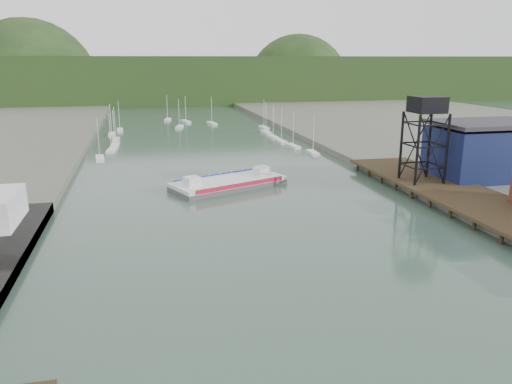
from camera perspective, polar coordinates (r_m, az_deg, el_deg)
name	(u,v)px	position (r m, az deg, el deg)	size (l,w,h in m)	color
east_pier	(472,199)	(91.80, 23.48, -0.76)	(14.00, 70.00, 2.45)	black
lift_tower	(427,110)	(98.89, 18.94, 8.86)	(6.50, 6.50, 16.00)	black
blue_shed	(485,151)	(110.14, 24.70, 4.33)	(20.50, 14.50, 11.30)	#0C1A37
marina_sailboats	(195,135)	(166.90, -7.04, 6.46)	(57.71, 92.65, 0.90)	silver
distant_hills	(160,82)	(327.68, -10.93, 12.23)	(500.00, 120.00, 80.00)	black
chain_ferry	(229,183)	(99.45, -3.16, 1.06)	(24.36, 17.10, 3.26)	#4B4B4D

